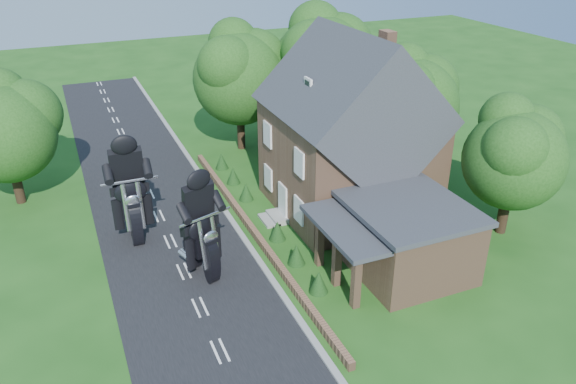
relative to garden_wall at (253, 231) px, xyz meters
name	(u,v)px	position (x,y,z in m)	size (l,w,h in m)	color
ground	(200,307)	(-4.30, -5.00, -0.20)	(120.00, 120.00, 0.00)	#1B4914
road	(200,307)	(-4.30, -5.00, -0.19)	(7.00, 80.00, 0.02)	black
kerb	(277,287)	(-0.65, -5.00, -0.14)	(0.30, 80.00, 0.12)	gray
garden_wall	(253,231)	(0.00, 0.00, 0.00)	(0.30, 22.00, 0.40)	brown
house	(349,137)	(6.19, 1.00, 4.14)	(9.54, 8.64, 10.24)	brown
annex	(404,236)	(5.57, -5.80, 1.57)	(7.05, 5.94, 3.44)	brown
tree_annex_side	(519,150)	(12.83, -4.90, 4.49)	(5.64, 5.20, 7.48)	black
tree_house_right	(416,97)	(12.35, 3.62, 4.99)	(6.51, 6.00, 8.40)	black
tree_behind_house	(328,58)	(9.88, 11.14, 6.03)	(7.81, 7.20, 10.08)	black
tree_behind_left	(244,70)	(3.86, 12.13, 5.53)	(6.94, 6.40, 9.16)	black
tree_far_road	(11,124)	(-11.16, 9.11, 4.64)	(6.08, 5.60, 7.84)	black
shrub_a	(319,282)	(1.00, -6.00, 0.35)	(0.90, 0.90, 1.10)	black
shrub_b	(296,254)	(1.00, -3.50, 0.35)	(0.90, 0.90, 1.10)	black
shrub_c	(277,230)	(1.00, -1.00, 0.35)	(0.90, 0.90, 1.10)	black
shrub_d	(246,191)	(1.00, 4.00, 0.35)	(0.90, 0.90, 1.10)	black
shrub_e	(233,175)	(1.00, 6.50, 0.35)	(0.90, 0.90, 1.10)	black
shrub_f	(222,161)	(1.00, 9.00, 0.35)	(0.90, 0.90, 1.10)	black
motorcycle_lead	(203,260)	(-3.48, -2.68, 0.64)	(0.46, 1.80, 1.68)	black
motorcycle_follow	(134,223)	(-5.88, 2.10, 0.68)	(0.48, 1.90, 1.77)	black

